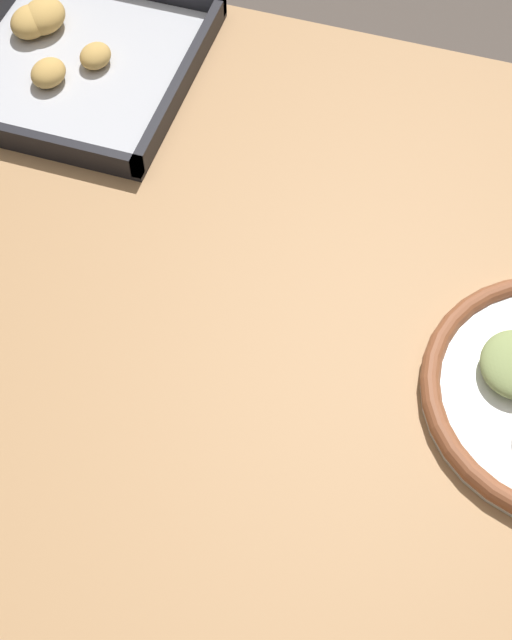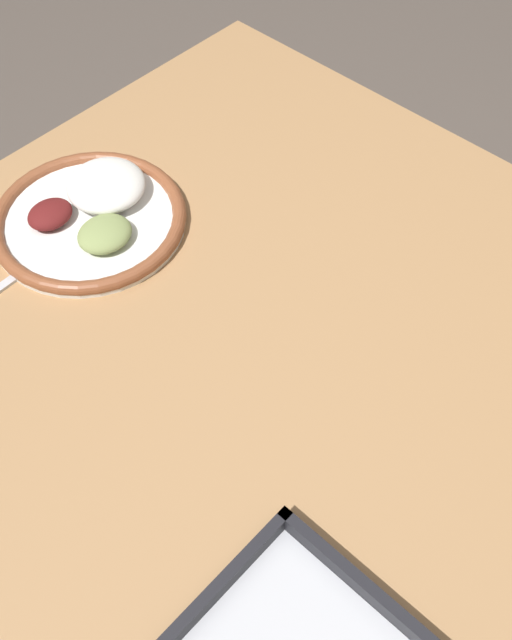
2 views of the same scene
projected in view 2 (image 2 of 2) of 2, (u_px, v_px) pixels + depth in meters
ground_plane at (259, 538)px, 1.53m from camera, size 8.00×8.00×0.00m
dining_table at (260, 374)px, 1.04m from camera, size 0.99×1.03×0.72m
dinner_plate at (92, 215)px, 1.06m from camera, size 0.28×0.28×0.05m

